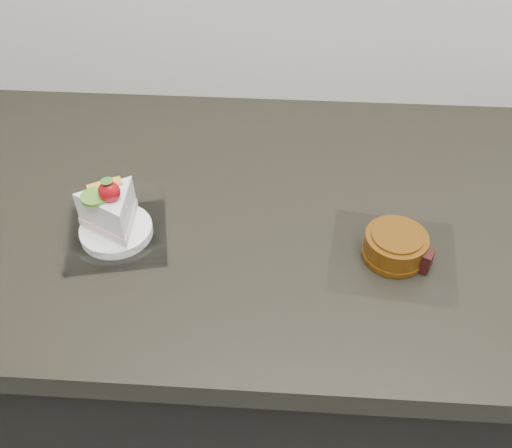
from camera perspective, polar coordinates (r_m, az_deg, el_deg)
counter at (r=1.24m, az=9.56°, el=-14.16°), size 2.04×0.64×0.90m
cake_tray at (r=0.84m, az=-14.01°, el=0.26°), size 0.17×0.17×0.11m
mooncake_wrap at (r=0.82m, az=13.81°, el=-2.34°), size 0.19×0.18×0.04m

